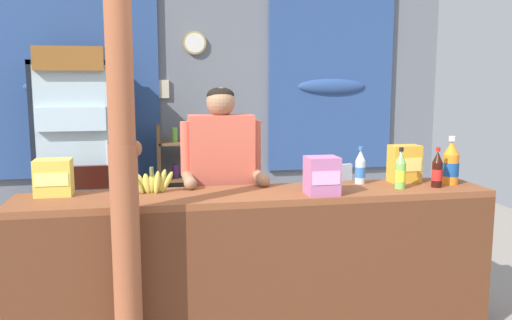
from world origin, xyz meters
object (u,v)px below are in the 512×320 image
Objects in this scene: shopkeeper at (222,173)px; banana_bunch at (152,183)px; soda_bottle_orange_soda at (451,164)px; snack_box_choco_powder at (404,164)px; stall_counter at (262,256)px; soda_bottle_cola at (437,170)px; soda_bottle_water at (360,168)px; soda_bottle_lime_soda at (401,171)px; snack_box_instant_noodle at (54,177)px; bottle_shelf_rack at (183,182)px; drink_fridge at (77,144)px; snack_box_wafer at (322,176)px; timber_post at (123,155)px; plastic_lawn_chair at (322,204)px.

banana_bunch is at bearing -144.83° from shopkeeper.
snack_box_choco_powder is (-0.26, 0.13, -0.01)m from soda_bottle_orange_soda.
soda_bottle_cola is (1.12, 0.03, 0.47)m from stall_counter.
soda_bottle_orange_soda is 1.28× the size of soda_bottle_water.
snack_box_instant_noodle is (-2.06, 0.20, -0.00)m from soda_bottle_lime_soda.
banana_bunch is (-0.29, -1.96, 0.38)m from bottle_shelf_rack.
drink_fridge is 2.62m from snack_box_wafer.
drink_fridge is at bearing 140.19° from soda_bottle_cola.
timber_post is at bearing -100.07° from bottle_shelf_rack.
soda_bottle_cola is 1.19× the size of snack_box_instant_noodle.
shopkeeper is (-1.02, -0.94, 0.48)m from plastic_lawn_chair.
snack_box_wafer is (-0.51, -1.50, 0.54)m from plastic_lawn_chair.
bottle_shelf_rack is at bearing 79.93° from timber_post.
soda_bottle_cola is at bearing -5.47° from banana_bunch.
drink_fridge reaches higher than soda_bottle_water.
bottle_shelf_rack is 2.14m from snack_box_instant_noodle.
drink_fridge is at bearing 137.67° from soda_bottle_water.
soda_bottle_orange_soda is (1.42, -0.41, 0.08)m from shopkeeper.
stall_counter is at bearing -11.56° from snack_box_instant_noodle.
snack_box_wafer is at bearing -10.32° from snack_box_instant_noodle.
banana_bunch is at bearing -139.49° from plastic_lawn_chair.
soda_bottle_orange_soda is 1.88m from banana_bunch.
bottle_shelf_rack is (0.94, 0.14, -0.41)m from drink_fridge.
timber_post is 2.06m from soda_bottle_orange_soda.
plastic_lawn_chair is at bearing 96.86° from snack_box_choco_powder.
soda_bottle_water is at bearing 154.57° from soda_bottle_cola.
snack_box_wafer is (0.51, -0.56, 0.06)m from shopkeeper.
soda_bottle_cola is 1.13× the size of snack_box_wafer.
snack_box_choco_powder is (1.17, -0.29, 0.07)m from shopkeeper.
snack_box_wafer is 0.92× the size of snack_box_choco_powder.
plastic_lawn_chair is at bearing 90.93° from soda_bottle_lime_soda.
soda_bottle_orange_soda is 0.16m from soda_bottle_cola.
soda_bottle_orange_soda is 1.23× the size of soda_bottle_cola.
stall_counter is at bearing -178.39° from soda_bottle_cola.
soda_bottle_orange_soda is (2.02, 0.36, -0.16)m from timber_post.
drink_fridge reaches higher than banana_bunch.
timber_post is 9.23× the size of banana_bunch.
soda_bottle_water is at bearing -42.33° from drink_fridge.
timber_post is 2.94× the size of plastic_lawn_chair.
shopkeeper is at bearing 161.54° from soda_bottle_water.
soda_bottle_lime_soda is at bearing -24.82° from shopkeeper.
bottle_shelf_rack is at bearing 95.77° from shopkeeper.
timber_post is 10.48× the size of snack_box_choco_powder.
soda_bottle_lime_soda is at bearing -169.54° from soda_bottle_orange_soda.
plastic_lawn_chair is (1.61, 1.72, -0.72)m from timber_post.
drink_fridge is 1.86m from shopkeeper.
soda_bottle_orange_soda is 1.21× the size of soda_bottle_lime_soda.
timber_post reaches higher than shopkeeper.
soda_bottle_orange_soda reaches higher than banana_bunch.
shopkeeper is 6.37× the size of soda_bottle_water.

